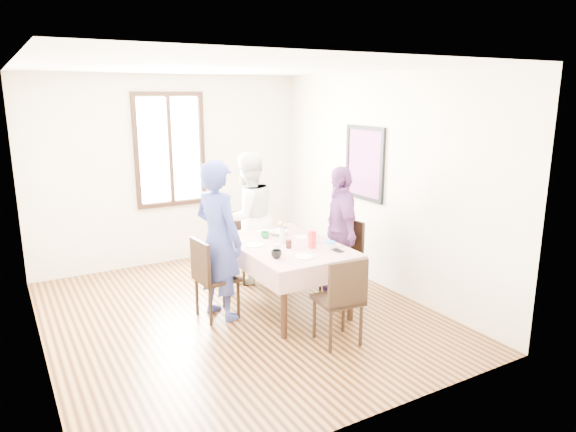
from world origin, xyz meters
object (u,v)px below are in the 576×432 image
object	(u,v)px
chair_near	(338,299)
person_right	(339,231)
person_left	(217,240)
chair_right	(340,257)
dining_table	(286,276)
chair_left	(217,278)
chair_far	(247,247)
person_far	(247,217)

from	to	relation	value
chair_near	person_right	bearing A→B (deg)	59.98
person_left	chair_right	bearing A→B (deg)	-113.25
dining_table	chair_left	world-z (taller)	chair_left
chair_left	chair_right	world-z (taller)	same
chair_far	person_far	xyz separation A→B (m)	(0.00, -0.02, 0.40)
chair_far	dining_table	bearing A→B (deg)	82.28
chair_far	person_left	distance (m)	1.26
chair_right	person_right	bearing A→B (deg)	85.01
person_left	person_far	size ratio (longest dim) A/B	1.03
chair_left	dining_table	bearing A→B (deg)	75.38
chair_left	person_left	world-z (taller)	person_left
chair_left	chair_far	world-z (taller)	same
chair_far	person_right	size ratio (longest dim) A/B	0.57
dining_table	person_far	bearing A→B (deg)	90.00
person_far	person_right	bearing A→B (deg)	121.59
chair_near	person_far	size ratio (longest dim) A/B	0.53
person_left	person_right	distance (m)	1.56
chair_right	person_far	distance (m)	1.32
chair_near	person_far	world-z (taller)	person_far
dining_table	chair_right	world-z (taller)	chair_right
chair_right	person_left	bearing A→B (deg)	81.60
person_far	dining_table	bearing A→B (deg)	82.75
person_left	person_right	size ratio (longest dim) A/B	1.10
dining_table	chair_right	size ratio (longest dim) A/B	1.65
person_right	chair_right	bearing A→B (deg)	109.71
person_right	chair_left	bearing A→B (deg)	-73.69
dining_table	person_far	size ratio (longest dim) A/B	0.87
dining_table	person_right	bearing A→B (deg)	3.45
chair_left	person_right	xyz separation A→B (m)	(1.58, -0.09, 0.34)
chair_near	person_far	distance (m)	2.09
dining_table	chair_left	size ratio (longest dim) A/B	1.65
chair_far	chair_near	bearing A→B (deg)	82.28
chair_far	chair_near	distance (m)	2.07
chair_near	person_right	size ratio (longest dim) A/B	0.57
chair_left	person_left	distance (m)	0.43
chair_right	person_right	size ratio (longest dim) A/B	0.57
dining_table	chair_far	bearing A→B (deg)	90.00
chair_right	person_left	world-z (taller)	person_left
dining_table	person_right	world-z (taller)	person_right
dining_table	person_right	xyz separation A→B (m)	(0.78, 0.05, 0.42)
dining_table	chair_far	xyz separation A→B (m)	(0.00, 1.03, 0.08)
chair_left	chair_far	xyz separation A→B (m)	(0.80, 0.89, 0.00)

